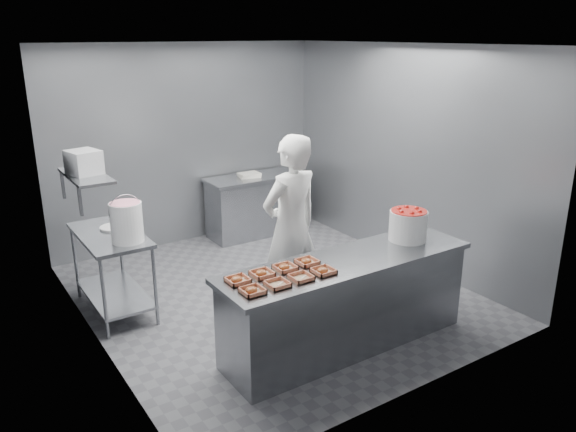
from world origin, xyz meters
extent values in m
plane|color=#4C4C51|center=(0.00, 0.00, 0.00)|extent=(4.50, 4.50, 0.00)
plane|color=white|center=(0.00, 0.00, 2.80)|extent=(4.50, 4.50, 0.00)
cube|color=slate|center=(0.00, 2.25, 1.40)|extent=(4.00, 0.04, 2.80)
cube|color=slate|center=(-2.00, 0.00, 1.40)|extent=(0.04, 4.50, 2.80)
cube|color=slate|center=(2.00, 0.00, 1.40)|extent=(0.04, 4.50, 2.80)
cube|color=slate|center=(0.00, -1.35, 0.88)|extent=(2.60, 0.70, 0.05)
cube|color=slate|center=(0.00, -1.35, 0.42)|extent=(2.50, 0.64, 0.85)
cube|color=slate|center=(-1.65, 0.60, 0.88)|extent=(0.60, 1.20, 0.04)
cube|color=slate|center=(-1.65, 0.60, 0.20)|extent=(0.56, 1.15, 0.03)
cylinder|color=slate|center=(-1.91, 0.04, 0.44)|extent=(0.04, 0.04, 0.88)
cylinder|color=slate|center=(-1.39, 0.04, 0.44)|extent=(0.04, 0.04, 0.88)
cylinder|color=slate|center=(-1.91, 1.16, 0.44)|extent=(0.04, 0.04, 0.88)
cylinder|color=slate|center=(-1.39, 1.16, 0.44)|extent=(0.04, 0.04, 0.88)
cube|color=slate|center=(0.90, 1.90, 0.88)|extent=(1.50, 0.60, 0.05)
cube|color=slate|center=(0.90, 1.90, 0.42)|extent=(1.44, 0.55, 0.85)
cube|color=slate|center=(-1.82, 0.60, 1.55)|extent=(0.35, 0.90, 0.03)
cube|color=tan|center=(-1.10, -1.47, 0.92)|extent=(0.18, 0.18, 0.04)
cube|color=white|center=(-1.06, -1.46, 0.91)|extent=(0.10, 0.06, 0.00)
ellipsoid|color=#B85B2E|center=(-1.11, -1.47, 0.93)|extent=(0.10, 0.10, 0.05)
cube|color=tan|center=(-0.86, -1.47, 0.92)|extent=(0.18, 0.18, 0.04)
cube|color=white|center=(-0.82, -1.46, 0.91)|extent=(0.10, 0.06, 0.00)
cube|color=tan|center=(-0.62, -1.47, 0.92)|extent=(0.18, 0.18, 0.04)
cube|color=white|center=(-0.58, -1.46, 0.91)|extent=(0.10, 0.06, 0.00)
cube|color=tan|center=(-0.38, -1.47, 0.92)|extent=(0.18, 0.18, 0.04)
cube|color=white|center=(-0.34, -1.46, 0.91)|extent=(0.10, 0.06, 0.00)
ellipsoid|color=#B85B2E|center=(-0.39, -1.47, 0.93)|extent=(0.10, 0.10, 0.05)
cube|color=tan|center=(-1.10, -1.23, 0.92)|extent=(0.18, 0.18, 0.04)
cube|color=white|center=(-1.06, -1.21, 0.91)|extent=(0.10, 0.06, 0.00)
ellipsoid|color=#B85B2E|center=(-1.11, -1.23, 0.93)|extent=(0.10, 0.10, 0.05)
cube|color=tan|center=(-0.86, -1.23, 0.92)|extent=(0.18, 0.18, 0.04)
cube|color=white|center=(-0.82, -1.21, 0.91)|extent=(0.10, 0.06, 0.00)
ellipsoid|color=#B85B2E|center=(-0.87, -1.23, 0.93)|extent=(0.10, 0.10, 0.05)
cube|color=tan|center=(-0.62, -1.23, 0.92)|extent=(0.18, 0.18, 0.04)
cube|color=white|center=(-0.58, -1.21, 0.91)|extent=(0.10, 0.06, 0.00)
ellipsoid|color=#B85B2E|center=(-0.63, -1.23, 0.93)|extent=(0.10, 0.10, 0.05)
cube|color=tan|center=(-0.38, -1.23, 0.92)|extent=(0.18, 0.18, 0.04)
cube|color=white|center=(-0.34, -1.21, 0.91)|extent=(0.10, 0.06, 0.00)
ellipsoid|color=#B85B2E|center=(-0.39, -1.23, 0.93)|extent=(0.10, 0.10, 0.05)
imported|color=white|center=(-0.08, -0.50, 0.98)|extent=(0.78, 0.57, 1.96)
cylinder|color=white|center=(0.83, -1.28, 1.05)|extent=(0.38, 0.38, 0.31)
cylinder|color=red|center=(0.83, -1.28, 1.20)|extent=(0.36, 0.36, 0.04)
cylinder|color=white|center=(-1.56, 0.25, 1.10)|extent=(0.32, 0.32, 0.41)
cylinder|color=pink|center=(-1.56, 0.25, 1.30)|extent=(0.30, 0.30, 0.02)
torus|color=slate|center=(-1.56, 0.25, 1.23)|extent=(0.34, 0.01, 0.34)
cylinder|color=white|center=(-1.56, 0.73, 0.91)|extent=(0.32, 0.32, 0.02)
cube|color=#CCB28C|center=(-1.55, 0.71, 0.91)|extent=(0.16, 0.14, 0.02)
cube|color=gray|center=(-1.82, 0.62, 1.68)|extent=(0.34, 0.37, 0.24)
cube|color=silver|center=(0.79, 1.90, 0.93)|extent=(0.33, 0.27, 0.06)
camera|label=1|loc=(-3.14, -5.08, 2.91)|focal=35.00mm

